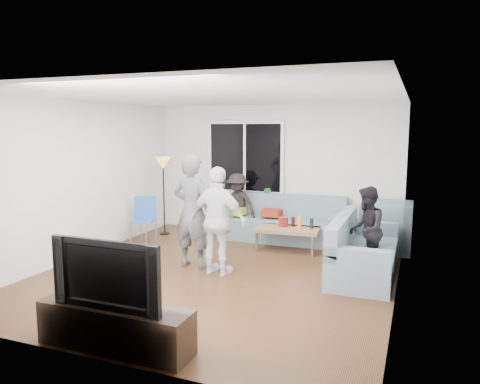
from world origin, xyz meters
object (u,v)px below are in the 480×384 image
at_px(sofa_right_section, 365,246).
at_px(tv_console, 115,327).
at_px(player_right, 218,221).
at_px(sofa_back_section, 283,219).
at_px(floor_lamp, 164,196).
at_px(television, 113,272).
at_px(spectator_right, 366,230).
at_px(coffee_table, 288,239).
at_px(side_chair, 143,220).
at_px(player_left, 192,211).
at_px(spectator_back, 237,205).

height_order(sofa_right_section, tv_console, sofa_right_section).
bearing_deg(player_right, sofa_back_section, -90.31).
relative_size(floor_lamp, television, 1.31).
height_order(floor_lamp, spectator_right, floor_lamp).
bearing_deg(floor_lamp, television, -64.88).
distance_m(coffee_table, side_chair, 2.71).
relative_size(sofa_back_section, tv_console, 1.44).
height_order(coffee_table, player_right, player_right).
distance_m(player_left, spectator_back, 2.16).
distance_m(spectator_back, television, 4.84).
height_order(sofa_right_section, player_right, player_right).
bearing_deg(television, spectator_back, 97.41).
distance_m(sofa_back_section, player_left, 2.33).
relative_size(sofa_right_section, player_right, 1.25).
height_order(tv_console, television, television).
distance_m(player_left, television, 2.71).
height_order(side_chair, television, television).
relative_size(side_chair, floor_lamp, 0.55).
bearing_deg(spectator_back, coffee_table, -20.95).
relative_size(sofa_back_section, spectator_back, 1.83).
relative_size(spectator_back, tv_console, 0.78).
distance_m(player_right, spectator_back, 2.43).
xyz_separation_m(player_left, tv_console, (0.52, -2.65, -0.66)).
bearing_deg(sofa_back_section, player_right, -98.13).
bearing_deg(sofa_back_section, coffee_table, -67.33).
distance_m(floor_lamp, television, 4.83).
height_order(player_right, television, player_right).
height_order(player_left, spectator_back, player_left).
bearing_deg(television, floor_lamp, 115.12).
bearing_deg(floor_lamp, tv_console, -64.88).
distance_m(player_left, player_right, 0.56).
xyz_separation_m(sofa_right_section, player_right, (-2.01, -0.78, 0.37)).
bearing_deg(spectator_right, television, -34.66).
bearing_deg(sofa_right_section, player_left, 102.99).
relative_size(floor_lamp, tv_console, 0.97).
xyz_separation_m(coffee_table, player_left, (-1.12, -1.48, 0.68)).
bearing_deg(side_chair, player_left, -51.77).
xyz_separation_m(sofa_right_section, spectator_right, (0.00, 0.10, 0.22)).
xyz_separation_m(sofa_right_section, player_left, (-2.54, -0.58, 0.46)).
xyz_separation_m(spectator_back, tv_console, (0.62, -4.80, -0.41)).
xyz_separation_m(spectator_right, spectator_back, (-2.64, 1.46, -0.02)).
height_order(coffee_table, side_chair, side_chair).
xyz_separation_m(sofa_back_section, side_chair, (-2.39, -1.16, 0.01)).
xyz_separation_m(tv_console, television, (0.00, 0.00, 0.56)).
relative_size(sofa_back_section, sofa_right_section, 1.15).
relative_size(coffee_table, floor_lamp, 0.71).
height_order(side_chair, floor_lamp, floor_lamp).
bearing_deg(spectator_right, coffee_table, -122.78).
bearing_deg(sofa_back_section, tv_console, -94.04).
distance_m(sofa_back_section, television, 4.80).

